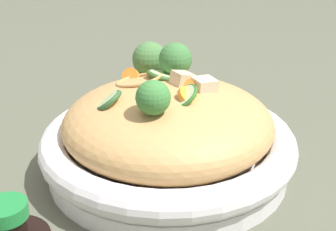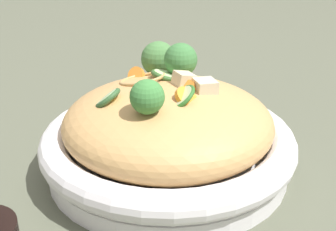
{
  "view_description": "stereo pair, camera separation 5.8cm",
  "coord_description": "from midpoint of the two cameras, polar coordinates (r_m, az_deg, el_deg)",
  "views": [
    {
      "loc": [
        -0.53,
        0.08,
        0.32
      ],
      "look_at": [
        0.0,
        0.0,
        0.08
      ],
      "focal_mm": 49.22,
      "sensor_mm": 36.0,
      "label": 1
    },
    {
      "loc": [
        -0.53,
        0.02,
        0.32
      ],
      "look_at": [
        0.0,
        0.0,
        0.08
      ],
      "focal_mm": 49.22,
      "sensor_mm": 36.0,
      "label": 2
    }
  ],
  "objects": [
    {
      "name": "carrot_coins",
      "position": [
        0.58,
        -3.4,
        3.27
      ],
      "size": [
        0.14,
        0.1,
        0.03
      ],
      "color": "orange",
      "rests_on": "serving_bowl"
    },
    {
      "name": "ground_plane",
      "position": [
        0.62,
        -2.67,
        -6.62
      ],
      "size": [
        3.0,
        3.0,
        0.0
      ],
      "primitive_type": "plane",
      "color": "#535745"
    },
    {
      "name": "zucchini_slices",
      "position": [
        0.58,
        -4.98,
        3.25
      ],
      "size": [
        0.13,
        0.13,
        0.03
      ],
      "color": "beige",
      "rests_on": "serving_bowl"
    },
    {
      "name": "serving_bowl",
      "position": [
        0.61,
        -2.72,
        -4.08
      ],
      "size": [
        0.33,
        0.33,
        0.06
      ],
      "color": "white",
      "rests_on": "ground_plane"
    },
    {
      "name": "chicken_chunks",
      "position": [
        0.58,
        0.4,
        3.87
      ],
      "size": [
        0.05,
        0.06,
        0.03
      ],
      "color": "beige",
      "rests_on": "serving_bowl"
    },
    {
      "name": "broccoli_florets",
      "position": [
        0.63,
        -3.81,
        5.97
      ],
      "size": [
        0.24,
        0.1,
        0.08
      ],
      "color": "#96B574",
      "rests_on": "serving_bowl"
    },
    {
      "name": "noodle_heap",
      "position": [
        0.59,
        -2.81,
        -0.85
      ],
      "size": [
        0.27,
        0.27,
        0.1
      ],
      "color": "tan",
      "rests_on": "serving_bowl"
    }
  ]
}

